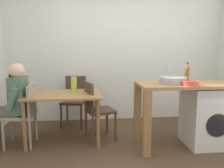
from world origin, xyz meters
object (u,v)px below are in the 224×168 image
object	(u,v)px
bottle_tall_green	(187,73)
vase	(74,85)
chair_spare_by_wall	(75,98)
mixing_bowl	(190,83)
chair_opposite	(96,107)
chair_person_seat	(25,111)
seated_person	(13,101)
washing_machine	(206,116)
dining_table	(64,100)

from	to	relation	value
bottle_tall_green	vase	distance (m)	1.68
chair_spare_by_wall	mixing_bowl	size ratio (longest dim) A/B	3.97
vase	chair_spare_by_wall	bearing A→B (deg)	92.95
chair_opposite	bottle_tall_green	size ratio (longest dim) A/B	3.11
chair_opposite	chair_spare_by_wall	distance (m)	0.83
vase	chair_person_seat	bearing A→B (deg)	-163.82
chair_person_seat	seated_person	bearing A→B (deg)	90.00
bottle_tall_green	vase	bearing A→B (deg)	167.01
washing_machine	vase	distance (m)	2.02
washing_machine	bottle_tall_green	bearing A→B (deg)	168.88
chair_opposite	washing_machine	bearing A→B (deg)	60.94
chair_person_seat	washing_machine	world-z (taller)	chair_person_seat
vase	mixing_bowl	bearing A→B (deg)	-22.00
dining_table	bottle_tall_green	xyz separation A→B (m)	(1.78, -0.28, 0.41)
bottle_tall_green	chair_opposite	bearing A→B (deg)	166.80
seated_person	mixing_bowl	xyz separation A→B (m)	(2.42, -0.43, 0.28)
seated_person	chair_opposite	bearing A→B (deg)	-82.43
chair_opposite	vase	size ratio (longest dim) A/B	3.85
chair_person_seat	washing_machine	size ratio (longest dim) A/B	1.05
washing_machine	mixing_bowl	distance (m)	0.67
chair_person_seat	dining_table	bearing A→B (deg)	-77.97
chair_opposite	seated_person	xyz separation A→B (m)	(-1.19, -0.13, 0.16)
chair_opposite	mixing_bowl	bearing A→B (deg)	49.32
chair_opposite	washing_machine	distance (m)	1.64
bottle_tall_green	washing_machine	bearing A→B (deg)	-11.12
seated_person	washing_machine	size ratio (longest dim) A/B	1.40
mixing_bowl	chair_spare_by_wall	bearing A→B (deg)	140.79
mixing_bowl	washing_machine	bearing A→B (deg)	28.49
seated_person	washing_machine	distance (m)	2.81
chair_spare_by_wall	chair_person_seat	bearing A→B (deg)	64.81
bottle_tall_green	dining_table	bearing A→B (deg)	171.18
chair_spare_by_wall	washing_machine	xyz separation A→B (m)	(1.96, -1.11, -0.08)
vase	dining_table	bearing A→B (deg)	-146.31
washing_machine	chair_spare_by_wall	bearing A→B (deg)	150.58
chair_person_seat	chair_opposite	bearing A→B (deg)	-81.25
dining_table	chair_person_seat	world-z (taller)	chair_person_seat
washing_machine	dining_table	bearing A→B (deg)	170.85
seated_person	vase	bearing A→B (deg)	-75.54
chair_person_seat	washing_machine	distance (m)	2.64
chair_opposite	mixing_bowl	size ratio (longest dim) A/B	3.97
dining_table	chair_person_seat	distance (m)	0.57
dining_table	seated_person	bearing A→B (deg)	-172.12
chair_opposite	seated_person	size ratio (longest dim) A/B	0.75
dining_table	mixing_bowl	world-z (taller)	mixing_bowl
seated_person	chair_person_seat	bearing A→B (deg)	-90.00
washing_machine	vase	xyz separation A→B (m)	(-1.93, 0.44, 0.43)
chair_person_seat	seated_person	distance (m)	0.23
chair_person_seat	chair_spare_by_wall	size ratio (longest dim) A/B	1.00
dining_table	seated_person	distance (m)	0.71
chair_spare_by_wall	vase	bearing A→B (deg)	104.83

